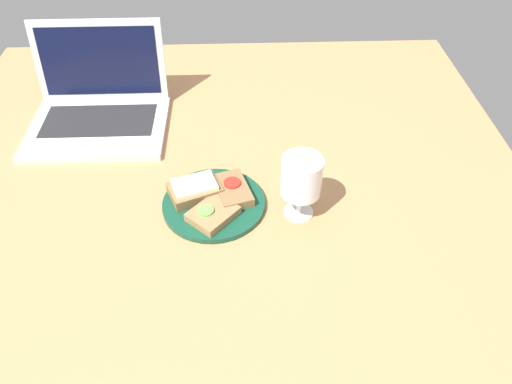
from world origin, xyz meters
The scene contains 7 objects.
wooden_table centered at (0.00, 0.00, 1.50)cm, with size 140.00×140.00×3.00cm, color #B27F51.
plate centered at (-1.63, -5.85, 3.63)cm, with size 21.86×21.86×1.27cm, color #144733.
sandwich_with_cucumber centered at (-1.73, -10.45, 5.26)cm, with size 11.73×11.83×2.33cm.
sandwich_with_tomato centered at (2.35, -3.53, 5.37)cm, with size 9.45×12.15×2.56cm.
sandwich_with_cheese centered at (-5.60, -3.55, 5.84)cm, with size 12.56×10.75×3.34cm.
wine_glass centered at (16.22, -8.59, 12.65)cm, with size 8.31×8.31×14.25cm.
laptop centered at (-31.55, 27.10, 7.23)cm, with size 34.05×29.61×22.37cm.
Camera 1 is at (4.32, -82.52, 77.35)cm, focal length 35.00 mm.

